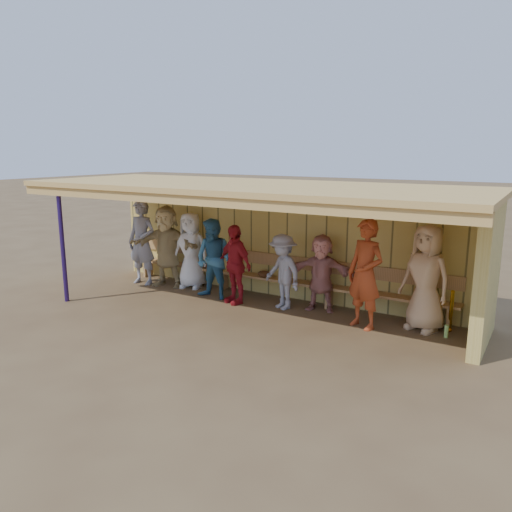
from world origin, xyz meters
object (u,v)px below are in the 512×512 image
Objects in this scene: player_e at (283,272)px; player_f at (321,273)px; player_b at (191,250)px; player_extra at (167,246)px; player_g at (365,274)px; player_h at (426,278)px; player_a at (142,242)px; player_d at (235,264)px; player_c at (214,259)px; bench at (275,273)px.

player_f is (0.70, 0.28, 0.01)m from player_e.
player_f is at bearing -13.13° from player_b.
player_f is at bearing -7.36° from player_extra.
player_f is 3.79m from player_extra.
player_b is 0.89× the size of player_g.
player_h is at bearing 28.99° from player_e.
player_f is (4.42, 0.32, -0.23)m from player_a.
player_extra is (-2.06, 0.27, 0.12)m from player_d.
player_d reaches higher than player_f.
bench is at bearing 35.78° from player_c.
player_g is (5.48, -0.17, -0.01)m from player_a.
player_h is at bearing -13.81° from player_b.
player_d reaches higher than bench.
player_h reaches higher than player_c.
player_a is 1.32× the size of player_e.
player_d is 0.87× the size of player_extra.
player_d is at bearing -175.40° from player_f.
player_f is 0.81× the size of player_extra.
player_b reaches higher than bench.
player_e is at bearing -168.54° from player_f.
player_e reaches higher than bench.
player_c reaches higher than bench.
player_g is 2.45m from bench.
player_c reaches higher than player_e.
bench is at bearing 0.69° from player_extra.
bench is at bearing 155.49° from player_f.
player_a is 1.24m from player_b.
player_c is 0.91× the size of player_h.
player_a is 4.44m from player_f.
bench is at bearing -4.54° from player_b.
player_g is at bearing -6.06° from player_a.
player_b is 1.16× the size of player_e.
player_a reaches higher than bench.
player_c is 1.33m from bench.
player_h is (5.23, -0.06, 0.07)m from player_b.
player_a is at bearing -178.68° from player_extra.
player_b is at bearing -177.79° from player_d.
bench is at bearing 75.45° from player_d.
player_c is 2.32m from player_f.
player_d reaches higher than player_e.
player_extra is (-3.78, -0.19, 0.18)m from player_f.
player_g is 1.04m from player_h.
player_f is 0.78× the size of player_g.
player_e is at bearing -19.48° from player_b.
bench is (3.21, 0.63, -0.47)m from player_a.
player_c is at bearing -179.62° from player_f.
player_h is at bearing 25.34° from player_d.
player_e is at bearing 29.19° from player_d.
player_e is at bearing -49.01° from bench.
player_b is at bearing -171.41° from bench.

